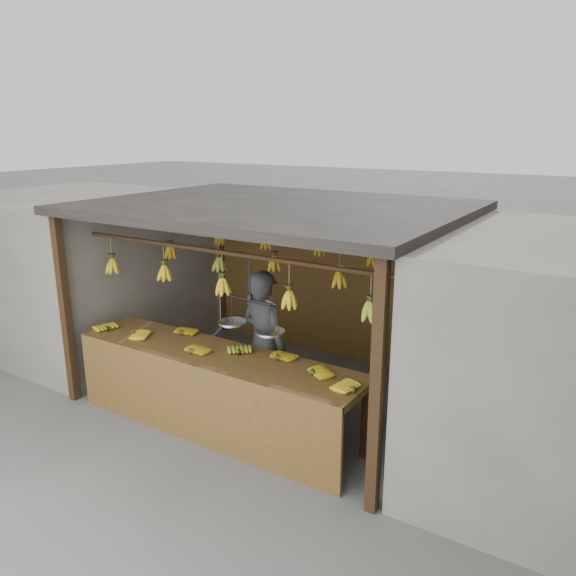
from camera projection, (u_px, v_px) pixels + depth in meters
The scene contains 8 objects.
ground at pixel (276, 391), 7.18m from camera, with size 80.00×80.00×0.00m, color #5B5B57.
stall at pixel (289, 235), 6.91m from camera, with size 4.30×3.30×2.40m.
neighbor_left at pixel (82, 268), 8.71m from camera, with size 3.00×3.00×2.30m, color slate.
counter at pixel (210, 374), 6.01m from camera, with size 3.52×0.78×0.96m.
hanging_bananas at pixel (276, 267), 6.75m from camera, with size 3.61×2.21×0.39m.
balance_scale at pixel (251, 324), 5.84m from camera, with size 0.80×0.33×0.77m.
vendor at pixel (264, 346), 6.33m from camera, with size 0.64×0.42×1.75m, color #262628.
bag_bundles at pixel (464, 314), 7.02m from camera, with size 0.08×0.26×1.19m.
Camera 1 is at (3.62, -5.46, 3.22)m, focal length 35.00 mm.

